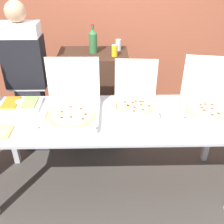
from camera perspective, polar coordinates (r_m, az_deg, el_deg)
ground_plane at (r=2.92m, az=0.00°, el=-15.24°), size 16.00×16.00×0.00m
brick_wall_behind at (r=3.77m, az=-0.59°, el=20.41°), size 10.00×0.06×2.80m
buffet_table at (r=2.43m, az=0.00°, el=-2.97°), size 2.31×0.83×0.85m
pizza_box_near_right at (r=2.39m, az=-8.65°, el=1.15°), size 0.49×0.51×0.48m
pizza_box_near_left at (r=2.61m, az=20.05°, el=2.17°), size 0.54×0.55×0.46m
pizza_box_far_left at (r=2.52m, az=5.16°, el=2.93°), size 0.44×0.45×0.41m
paper_plate_front_right at (r=2.33m, az=-22.53°, el=-4.19°), size 0.22×0.22×0.03m
veggie_tray at (r=2.68m, az=-19.32°, el=1.67°), size 0.39×0.27×0.05m
sideboard_podium at (r=3.28m, az=-3.78°, el=3.19°), size 0.79×0.52×1.15m
soda_bottle at (r=3.03m, az=-4.15°, el=15.26°), size 0.09×0.09×0.32m
soda_can_silver at (r=3.13m, az=1.40°, el=14.42°), size 0.07×0.07×0.12m
soda_can_colored at (r=2.93m, az=0.57°, el=13.23°), size 0.07×0.07×0.12m
person_server_vest at (r=3.02m, az=-18.03°, el=7.71°), size 0.42×0.24×1.74m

